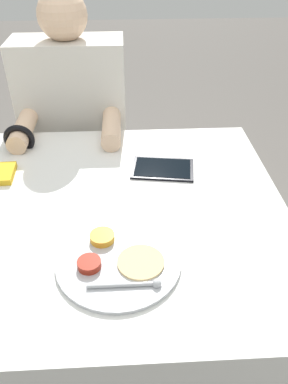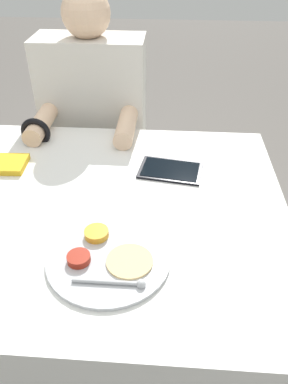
% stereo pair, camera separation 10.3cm
% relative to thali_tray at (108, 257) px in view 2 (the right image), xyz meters
% --- Properties ---
extents(ground_plane, '(12.00, 12.00, 0.00)m').
position_rel_thali_tray_xyz_m(ground_plane, '(-0.11, 0.21, -0.78)').
color(ground_plane, '#605B56').
extents(dining_table, '(1.19, 0.94, 0.77)m').
position_rel_thali_tray_xyz_m(dining_table, '(-0.11, 0.21, -0.39)').
color(dining_table, silver).
rests_on(dining_table, ground_plane).
extents(thali_tray, '(0.30, 0.30, 0.03)m').
position_rel_thali_tray_xyz_m(thali_tray, '(0.00, 0.00, 0.00)').
color(thali_tray, '#B7BABF').
rests_on(thali_tray, dining_table).
extents(tablet_device, '(0.22, 0.16, 0.01)m').
position_rel_thali_tray_xyz_m(tablet_device, '(0.15, 0.40, -0.00)').
color(tablet_device, black).
rests_on(tablet_device, dining_table).
extents(person_diner, '(0.44, 0.45, 1.25)m').
position_rel_thali_tray_xyz_m(person_diner, '(-0.19, 0.85, -0.20)').
color(person_diner, black).
rests_on(person_diner, ground_plane).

